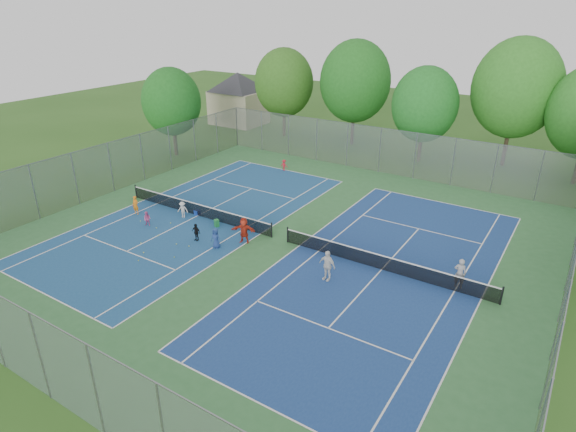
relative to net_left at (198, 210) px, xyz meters
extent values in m
plane|color=#2B561B|center=(7.00, 0.00, -0.46)|extent=(120.00, 120.00, 0.00)
cube|color=#316836|center=(7.00, 0.00, -0.45)|extent=(32.00, 32.00, 0.01)
cube|color=navy|center=(0.00, 0.00, -0.44)|extent=(10.97, 23.77, 0.01)
cube|color=navy|center=(14.00, 0.00, -0.44)|extent=(10.97, 23.77, 0.01)
cube|color=black|center=(0.00, 0.00, 0.00)|extent=(12.87, 0.10, 0.91)
cube|color=black|center=(14.00, 0.00, 0.00)|extent=(12.87, 0.10, 0.91)
cube|color=gray|center=(7.00, 16.00, 1.54)|extent=(32.00, 0.10, 4.00)
cube|color=gray|center=(7.00, -16.00, 1.54)|extent=(32.00, 0.10, 4.00)
cube|color=gray|center=(-9.00, 0.00, 1.54)|extent=(0.10, 32.00, 4.00)
cube|color=gray|center=(23.00, 0.00, 1.54)|extent=(0.10, 32.00, 4.00)
cube|color=#B7A88C|center=(-15.00, 24.00, 1.54)|extent=(6.00, 5.00, 4.00)
pyramid|color=#2D2D33|center=(-15.00, 24.00, 5.74)|extent=(11.03, 11.03, 2.20)
cylinder|color=#443326|center=(-7.00, 22.00, 1.29)|extent=(0.36, 0.36, 3.50)
ellipsoid|color=#2B5719|center=(-7.00, 22.00, 5.45)|extent=(6.40, 6.40, 7.36)
cylinder|color=#443326|center=(1.00, 23.00, 1.47)|extent=(0.36, 0.36, 3.85)
ellipsoid|color=#1C5919|center=(1.00, 23.00, 6.10)|extent=(7.20, 7.20, 8.28)
cylinder|color=#443326|center=(9.00, 21.00, 1.12)|extent=(0.36, 0.36, 3.15)
ellipsoid|color=#1C611F|center=(9.00, 21.00, 4.95)|extent=(6.00, 6.00, 6.90)
cylinder|color=#443326|center=(16.00, 24.00, 1.65)|extent=(0.36, 0.36, 4.20)
ellipsoid|color=#2A691E|center=(16.00, 24.00, 6.59)|extent=(7.60, 7.60, 8.74)
cylinder|color=#443326|center=(-12.00, 10.00, 1.12)|extent=(0.36, 0.36, 3.15)
ellipsoid|color=#195619|center=(-12.00, 10.00, 4.79)|extent=(5.60, 5.60, 6.44)
cube|color=#163AA8|center=(-0.21, 0.13, -0.29)|extent=(0.52, 0.52, 0.34)
cube|color=green|center=(2.32, -0.67, -0.19)|extent=(0.35, 0.35, 0.53)
imported|color=orange|center=(-3.92, -2.17, 0.23)|extent=(0.54, 0.40, 1.38)
imported|color=#D95492|center=(-1.74, -3.09, 0.06)|extent=(0.60, 0.53, 1.03)
imported|color=beige|center=(-0.69, -0.77, 0.14)|extent=(0.88, 0.71, 1.19)
imported|color=black|center=(2.56, -2.93, 0.13)|extent=(0.68, 0.29, 1.17)
imported|color=navy|center=(4.28, -3.02, 0.20)|extent=(0.66, 0.45, 1.32)
imported|color=red|center=(5.30, -1.49, 0.39)|extent=(1.65, 1.00, 1.69)
imported|color=red|center=(-0.31, 11.73, 0.06)|extent=(0.66, 0.38, 1.02)
imported|color=#949497|center=(18.14, 0.50, 0.41)|extent=(0.65, 0.45, 1.72)
imported|color=white|center=(11.85, -2.61, 0.44)|extent=(1.10, 0.58, 1.78)
sphere|color=yellow|center=(1.91, -4.08, -0.42)|extent=(0.07, 0.07, 0.07)
sphere|color=#BCDF33|center=(-0.92, -3.10, -0.42)|extent=(0.07, 0.07, 0.07)
sphere|color=#B8C92E|center=(-2.68, -2.92, -0.42)|extent=(0.07, 0.07, 0.07)
sphere|color=gold|center=(1.53, -6.82, -0.42)|extent=(0.07, 0.07, 0.07)
sphere|color=#B2CC2F|center=(-0.07, -5.21, -0.42)|extent=(0.07, 0.07, 0.07)
sphere|color=#B2D230|center=(0.03, -3.84, -0.42)|extent=(0.07, 0.07, 0.07)
sphere|color=yellow|center=(2.77, -3.87, -0.42)|extent=(0.07, 0.07, 0.07)
sphere|color=#C6DE33|center=(-0.68, -2.02, -0.42)|extent=(0.07, 0.07, 0.07)
sphere|color=#EEF138|center=(1.05, -5.98, -0.42)|extent=(0.07, 0.07, 0.07)
sphere|color=#ACCB2F|center=(3.02, -5.39, -0.42)|extent=(0.07, 0.07, 0.07)
sphere|color=#C6F238|center=(3.16, -1.82, -0.42)|extent=(0.07, 0.07, 0.07)
camera|label=1|loc=(22.34, -22.90, 13.58)|focal=30.00mm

